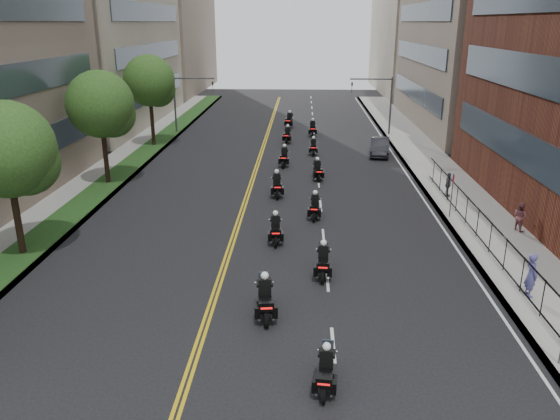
# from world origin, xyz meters

# --- Properties ---
(sidewalk_right) EXTENTS (4.00, 90.00, 0.15)m
(sidewalk_right) POSITION_xyz_m (12.00, 25.00, 0.07)
(sidewalk_right) COLOR gray
(sidewalk_right) RESTS_ON ground
(sidewalk_left) EXTENTS (4.00, 90.00, 0.15)m
(sidewalk_left) POSITION_xyz_m (-12.00, 25.00, 0.07)
(sidewalk_left) COLOR gray
(sidewalk_left) RESTS_ON ground
(grass_strip) EXTENTS (2.00, 90.00, 0.04)m
(grass_strip) POSITION_xyz_m (-11.20, 25.00, 0.17)
(grass_strip) COLOR #193E16
(grass_strip) RESTS_ON sidewalk_left
(building_right_far) EXTENTS (15.00, 28.00, 26.00)m
(building_right_far) POSITION_xyz_m (21.50, 78.00, 13.00)
(building_right_far) COLOR gray
(building_right_far) RESTS_ON ground
(building_left_far) EXTENTS (16.00, 28.00, 26.00)m
(building_left_far) POSITION_xyz_m (-22.00, 78.00, 13.00)
(building_left_far) COLOR gray
(building_left_far) RESTS_ON ground
(iron_fence) EXTENTS (0.05, 28.00, 1.50)m
(iron_fence) POSITION_xyz_m (11.00, 12.00, 0.90)
(iron_fence) COLOR black
(iron_fence) RESTS_ON sidewalk_right
(street_trees) EXTENTS (4.40, 38.40, 7.98)m
(street_trees) POSITION_xyz_m (-11.05, 18.61, 5.13)
(street_trees) COLOR black
(street_trees) RESTS_ON ground
(traffic_signal_right) EXTENTS (4.09, 0.20, 5.60)m
(traffic_signal_right) POSITION_xyz_m (9.54, 42.00, 3.70)
(traffic_signal_right) COLOR #3F3F44
(traffic_signal_right) RESTS_ON ground
(traffic_signal_left) EXTENTS (4.09, 0.20, 5.60)m
(traffic_signal_left) POSITION_xyz_m (-9.54, 42.00, 3.70)
(traffic_signal_left) COLOR #3F3F44
(traffic_signal_left) RESTS_ON ground
(motorcycle_1) EXTENTS (0.59, 2.06, 1.52)m
(motorcycle_1) POSITION_xyz_m (2.84, 2.62, 0.60)
(motorcycle_1) COLOR black
(motorcycle_1) RESTS_ON ground
(motorcycle_2) EXTENTS (0.70, 2.41, 1.78)m
(motorcycle_2) POSITION_xyz_m (0.73, 6.82, 0.70)
(motorcycle_2) COLOR black
(motorcycle_2) RESTS_ON ground
(motorcycle_3) EXTENTS (0.55, 2.26, 1.66)m
(motorcycle_3) POSITION_xyz_m (3.01, 10.38, 0.66)
(motorcycle_3) COLOR black
(motorcycle_3) RESTS_ON ground
(motorcycle_4) EXTENTS (0.57, 2.23, 1.64)m
(motorcycle_4) POSITION_xyz_m (0.75, 14.21, 0.65)
(motorcycle_4) COLOR black
(motorcycle_4) RESTS_ON ground
(motorcycle_5) EXTENTS (0.55, 2.17, 1.60)m
(motorcycle_5) POSITION_xyz_m (2.79, 17.91, 0.63)
(motorcycle_5) COLOR black
(motorcycle_5) RESTS_ON ground
(motorcycle_6) EXTENTS (0.64, 2.36, 1.74)m
(motorcycle_6) POSITION_xyz_m (0.46, 21.88, 0.69)
(motorcycle_6) COLOR black
(motorcycle_6) RESTS_ON ground
(motorcycle_7) EXTENTS (0.64, 2.17, 1.60)m
(motorcycle_7) POSITION_xyz_m (3.13, 25.85, 0.63)
(motorcycle_7) COLOR black
(motorcycle_7) RESTS_ON ground
(motorcycle_8) EXTENTS (0.54, 2.32, 1.71)m
(motorcycle_8) POSITION_xyz_m (0.66, 29.59, 0.68)
(motorcycle_8) COLOR black
(motorcycle_8) RESTS_ON ground
(motorcycle_9) EXTENTS (0.49, 2.10, 1.55)m
(motorcycle_9) POSITION_xyz_m (2.97, 33.53, 0.61)
(motorcycle_9) COLOR black
(motorcycle_9) RESTS_ON ground
(motorcycle_10) EXTENTS (0.64, 2.29, 1.69)m
(motorcycle_10) POSITION_xyz_m (0.66, 38.14, 0.67)
(motorcycle_10) COLOR black
(motorcycle_10) RESTS_ON ground
(motorcycle_11) EXTENTS (0.54, 2.33, 1.72)m
(motorcycle_11) POSITION_xyz_m (3.01, 41.46, 0.68)
(motorcycle_11) COLOR black
(motorcycle_11) RESTS_ON ground
(motorcycle_12) EXTENTS (0.74, 2.45, 1.81)m
(motorcycle_12) POSITION_xyz_m (0.64, 45.70, 0.72)
(motorcycle_12) COLOR black
(motorcycle_12) RESTS_ON ground
(parked_sedan) EXTENTS (2.11, 4.50, 1.43)m
(parked_sedan) POSITION_xyz_m (8.50, 33.56, 0.71)
(parked_sedan) COLOR black
(parked_sedan) RESTS_ON ground
(pedestrian_a) EXTENTS (0.50, 0.70, 1.82)m
(pedestrian_a) POSITION_xyz_m (11.20, 8.65, 1.06)
(pedestrian_a) COLOR #4F4C8D
(pedestrian_a) RESTS_ON sidewalk_right
(pedestrian_b) EXTENTS (0.86, 0.94, 1.55)m
(pedestrian_b) POSITION_xyz_m (13.50, 16.01, 0.92)
(pedestrian_b) COLOR #8C4C53
(pedestrian_b) RESTS_ON sidewalk_right
(pedestrian_c) EXTENTS (0.64, 0.97, 1.54)m
(pedestrian_c) POSITION_xyz_m (11.20, 21.82, 0.92)
(pedestrian_c) COLOR #47464E
(pedestrian_c) RESTS_ON sidewalk_right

